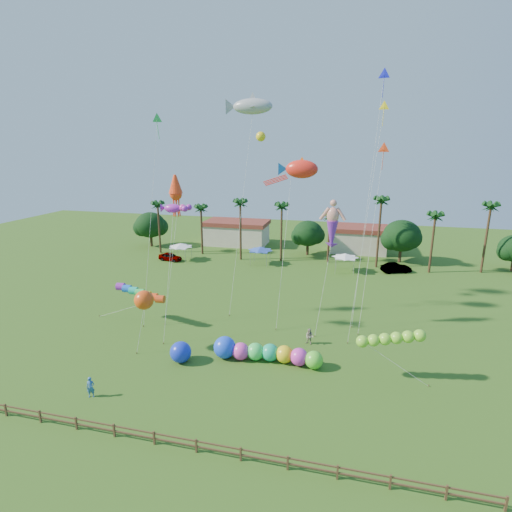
% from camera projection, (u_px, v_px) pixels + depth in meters
% --- Properties ---
extents(ground, '(160.00, 160.00, 0.00)m').
position_uv_depth(ground, '(225.00, 398.00, 31.57)').
color(ground, '#285116').
rests_on(ground, ground).
extents(tree_line, '(69.46, 8.91, 11.00)m').
position_uv_depth(tree_line, '(322.00, 234.00, 70.77)').
color(tree_line, '#3A2819').
rests_on(tree_line, ground).
extents(buildings_row, '(35.00, 7.00, 4.00)m').
position_uv_depth(buildings_row, '(290.00, 237.00, 78.55)').
color(buildings_row, beige).
rests_on(buildings_row, ground).
extents(tent_row, '(31.00, 4.00, 0.60)m').
position_uv_depth(tent_row, '(259.00, 249.00, 66.24)').
color(tent_row, white).
rests_on(tent_row, ground).
extents(fence, '(36.12, 0.12, 1.00)m').
position_uv_depth(fence, '(196.00, 444.00, 25.79)').
color(fence, brown).
rests_on(fence, ground).
extents(car_a, '(4.36, 2.29, 1.41)m').
position_uv_depth(car_a, '(170.00, 257.00, 69.48)').
color(car_a, '#4C4C54').
rests_on(car_a, ground).
extents(car_b, '(4.87, 3.15, 1.52)m').
position_uv_depth(car_b, '(396.00, 268.00, 62.88)').
color(car_b, '#4C4C54').
rests_on(car_b, ground).
extents(spectator_a, '(0.73, 0.61, 1.72)m').
position_uv_depth(spectator_a, '(91.00, 387.00, 31.49)').
color(spectator_a, '#2D5F9E').
rests_on(spectator_a, ground).
extents(spectator_b, '(0.97, 0.86, 1.67)m').
position_uv_depth(spectator_b, '(309.00, 337.00, 39.95)').
color(spectator_b, '#9F9184').
rests_on(spectator_b, ground).
extents(caterpillar_inflatable, '(10.22, 2.37, 2.08)m').
position_uv_depth(caterpillar_inflatable, '(263.00, 352.00, 36.78)').
color(caterpillar_inflatable, '#EE3EB9').
rests_on(caterpillar_inflatable, ground).
extents(blue_ball, '(1.96, 1.96, 1.96)m').
position_uv_depth(blue_ball, '(181.00, 352.00, 36.63)').
color(blue_ball, '#172ED3').
rests_on(blue_ball, ground).
extents(rainbow_tube, '(10.08, 1.62, 3.72)m').
position_uv_depth(rainbow_tube, '(147.00, 298.00, 43.52)').
color(rainbow_tube, '#D74417').
rests_on(rainbow_tube, ground).
extents(green_worm, '(8.41, 2.43, 4.03)m').
position_uv_depth(green_worm, '(362.00, 341.00, 33.48)').
color(green_worm, '#81DA30').
rests_on(green_worm, ground).
extents(orange_ball_kite, '(2.07, 2.07, 6.17)m').
position_uv_depth(orange_ball_kite, '(144.00, 300.00, 37.58)').
color(orange_ball_kite, '#E74912').
rests_on(orange_ball_kite, ground).
extents(merman_kite, '(2.29, 4.21, 13.53)m').
position_uv_depth(merman_kite, '(332.00, 227.00, 41.61)').
color(merman_kite, tan).
rests_on(merman_kite, ground).
extents(fish_kite, '(5.63, 7.33, 17.94)m').
position_uv_depth(fish_kite, '(302.00, 169.00, 43.93)').
color(fish_kite, red).
rests_on(fish_kite, ground).
extents(shark_kite, '(6.65, 8.17, 24.82)m').
position_uv_depth(shark_kite, '(253.00, 106.00, 45.96)').
color(shark_kite, '#989EA5').
rests_on(shark_kite, ground).
extents(squid_kite, '(1.77, 4.04, 16.39)m').
position_uv_depth(squid_kite, '(176.00, 194.00, 43.59)').
color(squid_kite, '#FF3E14').
rests_on(squid_kite, ground).
extents(lobster_kite, '(3.67, 5.08, 13.86)m').
position_uv_depth(lobster_kite, '(173.00, 208.00, 40.03)').
color(lobster_kite, purple).
rests_on(lobster_kite, ground).
extents(delta_kite_red, '(2.04, 4.84, 19.67)m').
position_uv_depth(delta_kite_red, '(383.00, 151.00, 41.13)').
color(delta_kite_red, red).
rests_on(delta_kite_red, ground).
extents(delta_kite_yellow, '(2.47, 3.82, 23.37)m').
position_uv_depth(delta_kite_yellow, '(383.00, 114.00, 37.29)').
color(delta_kite_yellow, yellow).
rests_on(delta_kite_yellow, ground).
extents(delta_kite_green, '(1.65, 4.70, 22.64)m').
position_uv_depth(delta_kite_green, '(157.00, 123.00, 41.86)').
color(delta_kite_green, green).
rests_on(delta_kite_green, ground).
extents(delta_kite_blue, '(2.29, 4.95, 27.04)m').
position_uv_depth(delta_kite_blue, '(384.00, 79.00, 40.95)').
color(delta_kite_blue, '#171CD4').
rests_on(delta_kite_blue, ground).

